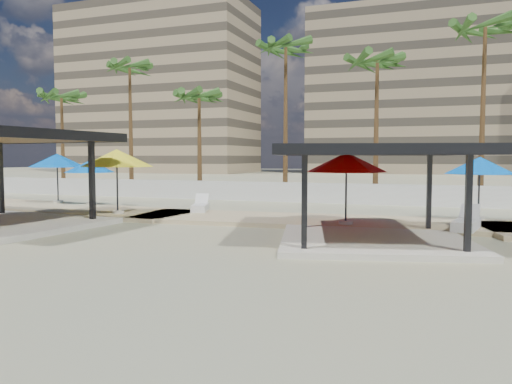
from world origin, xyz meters
TOP-DOWN VIEW (x-y plane):
  - ground at (0.00, 0.00)m, footprint 200.00×200.00m
  - promenade at (2.00, 7.67)m, footprint 44.45×7.97m
  - boundary_wall at (0.00, 16.00)m, footprint 56.00×0.30m
  - building_west at (-42.00, 68.00)m, footprint 34.00×16.00m
  - building_mid at (4.00, 78.00)m, footprint 38.00×16.00m
  - pavilion_central at (4.76, 2.94)m, footprint 7.42×7.42m
  - umbrella_a at (-13.43, 9.20)m, footprint 3.80×3.80m
  - umbrella_b at (-7.02, 5.80)m, footprint 4.32×4.32m
  - umbrella_c at (3.36, 5.80)m, footprint 3.12×3.12m
  - umbrella_d at (8.26, 9.20)m, footprint 3.64×3.64m
  - umbrella_f at (-11.22, 9.20)m, footprint 2.72×2.72m
  - lounger_a at (-4.00, 8.12)m, footprint 1.28×2.11m
  - lounger_b at (7.64, 5.85)m, footprint 1.11×2.29m
  - palm_a at (-21.00, 18.30)m, footprint 3.00×3.00m
  - palm_b at (-15.00, 18.70)m, footprint 3.00×3.00m
  - palm_c at (-9.00, 18.10)m, footprint 3.00×3.00m
  - palm_d at (-3.00, 18.90)m, footprint 3.00×3.00m
  - palm_e at (3.00, 18.40)m, footprint 3.00×3.00m
  - palm_f at (9.00, 18.60)m, footprint 3.00×3.00m

SIDE VIEW (x-z plane):
  - ground at x=0.00m, z-range 0.00..0.00m
  - promenade at x=2.00m, z-range -0.06..0.18m
  - lounger_a at x=-4.00m, z-range -0.02..0.74m
  - lounger_b at x=7.64m, z-range -0.03..0.79m
  - boundary_wall at x=0.00m, z-range 0.00..1.20m
  - pavilion_central at x=4.76m, z-range 0.30..3.40m
  - umbrella_f at x=-11.22m, z-range 1.03..3.41m
  - umbrella_d at x=8.26m, z-range 1.11..3.68m
  - umbrella_c at x=3.36m, z-range 1.17..3.91m
  - umbrella_a at x=-13.43m, z-range 1.17..3.92m
  - umbrella_b at x=-7.02m, z-range 1.23..4.15m
  - palm_c at x=-9.00m, z-range 2.80..10.56m
  - palm_a at x=-21.00m, z-range 3.02..11.28m
  - palm_e at x=3.00m, z-range 3.55..12.99m
  - palm_b at x=-15.00m, z-range 3.89..14.12m
  - palm_d at x=-3.00m, z-range 4.15..14.97m
  - palm_f at x=9.00m, z-range 4.20..15.15m
  - building_mid at x=4.00m, z-range -0.93..29.47m
  - building_west at x=-42.00m, z-range -0.93..31.47m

